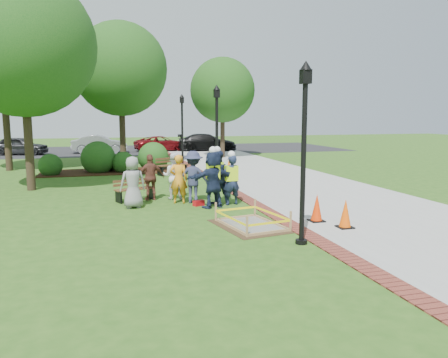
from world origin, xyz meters
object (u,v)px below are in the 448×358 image
object	(u,v)px
lamp_near	(304,140)
hivis_worker_b	(231,178)
bench_near	(135,194)
wet_concrete_pad	(251,218)
hivis_worker_c	(217,175)
cone_front	(345,214)
hivis_worker_a	(213,178)

from	to	relation	value
lamp_near	hivis_worker_b	xyz separation A→B (m)	(-0.31, 4.85, -1.56)
bench_near	hivis_worker_b	size ratio (longest dim) A/B	0.80
wet_concrete_pad	hivis_worker_c	size ratio (longest dim) A/B	1.29
lamp_near	hivis_worker_c	distance (m)	5.47
hivis_worker_b	hivis_worker_c	distance (m)	0.55
cone_front	hivis_worker_b	xyz separation A→B (m)	(-2.07, 3.85, 0.53)
bench_near	hivis_worker_b	world-z (taller)	hivis_worker_b
hivis_worker_a	wet_concrete_pad	bearing A→B (deg)	-80.99
wet_concrete_pad	lamp_near	bearing A→B (deg)	-72.55
cone_front	hivis_worker_a	world-z (taller)	hivis_worker_a
bench_near	wet_concrete_pad	bearing A→B (deg)	-57.84
hivis_worker_c	bench_near	bearing A→B (deg)	155.83
bench_near	hivis_worker_c	bearing A→B (deg)	-24.17
wet_concrete_pad	bench_near	xyz separation A→B (m)	(-2.85, 4.53, 0.01)
wet_concrete_pad	lamp_near	size ratio (longest dim) A/B	0.60
wet_concrete_pad	hivis_worker_b	world-z (taller)	hivis_worker_b
bench_near	cone_front	xyz separation A→B (m)	(5.21, -5.44, 0.14)
cone_front	hivis_worker_a	size ratio (longest dim) A/B	0.40
wet_concrete_pad	cone_front	world-z (taller)	cone_front
lamp_near	bench_near	bearing A→B (deg)	118.17
bench_near	cone_front	world-z (taller)	cone_front
bench_near	cone_front	bearing A→B (deg)	-46.23
lamp_near	wet_concrete_pad	bearing A→B (deg)	107.45
cone_front	lamp_near	size ratio (longest dim) A/B	0.19
lamp_near	hivis_worker_c	xyz separation A→B (m)	(-0.72, 5.21, -1.50)
cone_front	lamp_near	bearing A→B (deg)	-150.54
wet_concrete_pad	lamp_near	xyz separation A→B (m)	(0.60, -1.91, 2.25)
wet_concrete_pad	bench_near	distance (m)	5.35
wet_concrete_pad	cone_front	xyz separation A→B (m)	(2.36, -0.91, 0.15)
hivis_worker_b	bench_near	bearing A→B (deg)	153.14
lamp_near	cone_front	bearing A→B (deg)	29.46
hivis_worker_b	hivis_worker_c	world-z (taller)	hivis_worker_c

